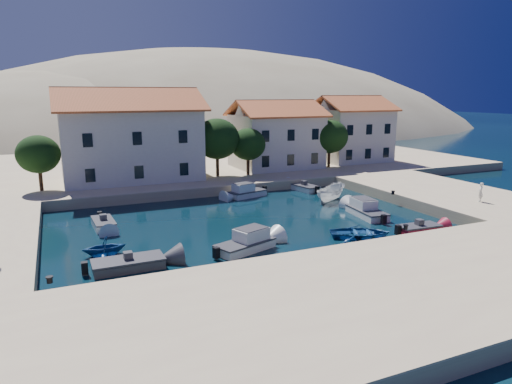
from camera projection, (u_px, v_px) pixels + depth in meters
ground at (310, 264)px, 27.53m from camera, size 400.00×400.00×0.00m
quay_south at (373, 296)px, 22.07m from camera, size 52.00×12.00×1.00m
quay_east at (440, 194)px, 44.48m from camera, size 11.00×20.00×1.00m
quay_north at (181, 165)px, 62.18m from camera, size 80.00×36.00×1.00m
hills at (172, 197)px, 151.13m from camera, size 254.00×176.00×99.00m
building_left at (130, 133)px, 48.93m from camera, size 14.70×9.45×9.70m
building_mid at (276, 133)px, 57.10m from camera, size 10.50×8.40×8.30m
building_right at (351, 128)px, 62.69m from camera, size 9.45×8.40×8.80m
trees at (230, 142)px, 51.05m from camera, size 37.30×5.30×6.45m
bollards at (317, 224)px, 31.86m from camera, size 29.36×9.56×0.30m
motorboat_grey_sw at (128, 264)px, 26.77m from camera, size 4.14×1.87×1.25m
cabin_cruiser_south at (245, 244)px, 29.86m from camera, size 4.48×3.07×1.60m
rowboat_south at (360, 237)px, 32.79m from camera, size 5.14×4.51×0.89m
motorboat_red_se at (419, 229)px, 33.65m from camera, size 3.28×1.60×1.25m
cabin_cruiser_east at (367, 211)px, 38.20m from camera, size 2.28×4.56×1.60m
boat_east at (330, 201)px, 43.79m from camera, size 4.66×3.63×1.71m
motorboat_white_ne at (304, 188)px, 48.49m from camera, size 2.29×3.75×1.25m
rowboat_west at (105, 255)px, 29.13m from camera, size 2.69×2.33×1.39m
motorboat_white_west at (104, 224)px, 35.06m from camera, size 1.63×3.41×1.25m
cabin_cruiser_north at (248, 192)px, 45.50m from camera, size 4.12×2.60×1.60m
pedestrian at (480, 192)px, 39.03m from camera, size 0.72×0.70×1.67m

